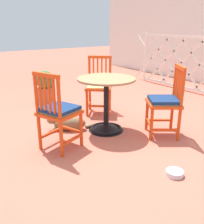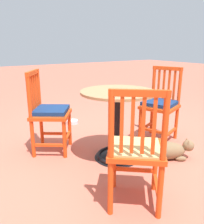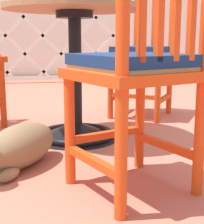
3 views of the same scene
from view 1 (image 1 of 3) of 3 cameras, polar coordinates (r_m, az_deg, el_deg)
ground_plane at (r=3.40m, az=-0.59°, el=-4.89°), size 24.00×24.00×0.00m
lattice_fence_panel at (r=5.66m, az=21.13°, el=9.84°), size 3.84×0.06×1.20m
cafe_table at (r=3.42m, az=0.94°, el=0.32°), size 0.76×0.76×0.73m
orange_chair_tucked_in at (r=3.32m, az=14.04°, el=2.11°), size 0.56×0.56×0.91m
orange_chair_facing_out at (r=4.10m, az=-0.70°, el=5.69°), size 0.56×0.56×0.91m
orange_chair_by_planter at (r=2.90m, az=-9.82°, el=-0.01°), size 0.52×0.52×0.91m
tabby_cat at (r=3.53m, az=-7.89°, el=-2.53°), size 0.41×0.70×0.23m
terracotta_planter at (r=4.65m, az=-12.63°, el=5.48°), size 0.32×0.32×0.62m
pet_water_bowl at (r=2.61m, az=16.03°, el=-13.06°), size 0.17×0.17×0.05m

